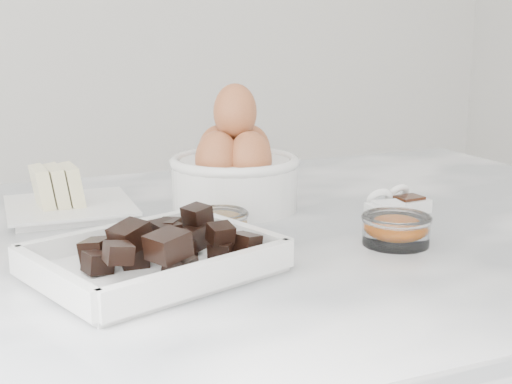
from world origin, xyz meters
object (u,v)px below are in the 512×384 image
sugar_ramekin (247,197)px  egg_bowl (235,168)px  zest_bowl (396,228)px  vanilla_spoon (406,202)px  salt_spoon (386,207)px  chocolate_dish (154,251)px  honey_bowl (219,223)px  butter_plate (67,198)px

sugar_ramekin → egg_bowl: egg_bowl is taller
zest_bowl → vanilla_spoon: bearing=51.1°
zest_bowl → vanilla_spoon: (0.10, 0.13, -0.01)m
sugar_ramekin → salt_spoon: sugar_ramekin is taller
chocolate_dish → honey_bowl: (0.11, 0.10, -0.01)m
butter_plate → egg_bowl: egg_bowl is taller
sugar_ramekin → zest_bowl: sugar_ramekin is taller
chocolate_dish → salt_spoon: chocolate_dish is taller
honey_bowl → zest_bowl: (0.18, -0.11, 0.00)m
honey_bowl → zest_bowl: zest_bowl is taller
chocolate_dish → butter_plate: size_ratio=1.63×
egg_bowl → honey_bowl: size_ratio=2.46×
chocolate_dish → salt_spoon: size_ratio=4.23×
sugar_ramekin → honey_bowl: (-0.07, -0.08, -0.01)m
butter_plate → vanilla_spoon: 0.46m
sugar_ramekin → chocolate_dish: bearing=-134.5°
vanilla_spoon → zest_bowl: bearing=-128.9°
chocolate_dish → butter_plate: bearing=99.0°
chocolate_dish → zest_bowl: bearing=-2.3°
chocolate_dish → sugar_ramekin: bearing=45.5°
zest_bowl → vanilla_spoon: size_ratio=1.32×
egg_bowl → zest_bowl: 0.26m
egg_bowl → butter_plate: bearing=165.2°
honey_bowl → vanilla_spoon: vanilla_spoon is taller
sugar_ramekin → zest_bowl: size_ratio=0.89×
salt_spoon → honey_bowl: bearing=179.4°
honey_bowl → vanilla_spoon: bearing=2.9°
butter_plate → sugar_ramekin: butter_plate is taller
zest_bowl → salt_spoon: 0.12m
butter_plate → sugar_ramekin: bearing=-23.9°
chocolate_dish → honey_bowl: chocolate_dish is taller
zest_bowl → vanilla_spoon: 0.16m
butter_plate → vanilla_spoon: size_ratio=2.76×
chocolate_dish → butter_plate: (-0.04, 0.28, -0.00)m
chocolate_dish → honey_bowl: bearing=43.0°
egg_bowl → zest_bowl: (0.11, -0.23, -0.04)m
chocolate_dish → salt_spoon: 0.36m
butter_plate → salt_spoon: butter_plate is taller
egg_bowl → honey_bowl: egg_bowl is taller
chocolate_dish → butter_plate: butter_plate is taller
honey_bowl → salt_spoon: (0.24, -0.00, -0.00)m
zest_bowl → vanilla_spoon: vanilla_spoon is taller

